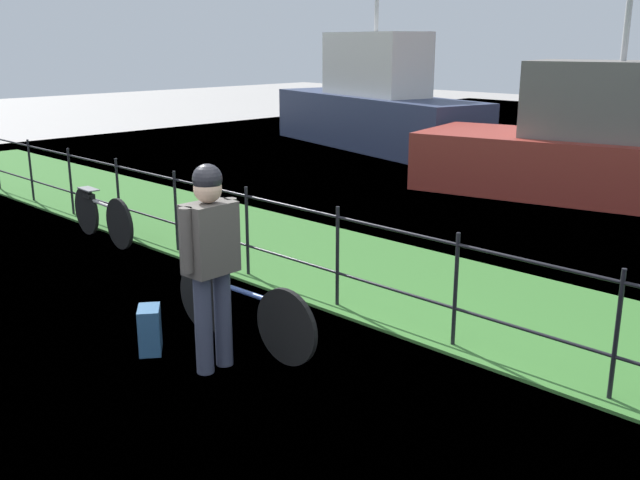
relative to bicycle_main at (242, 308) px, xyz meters
name	(u,v)px	position (x,y,z in m)	size (l,w,h in m)	color
ground_plane	(206,405)	(0.64, -0.87, -0.35)	(60.00, 60.00, 0.00)	#9E9993
grass_strip	(454,297)	(0.64, 2.29, -0.33)	(27.00, 2.40, 0.03)	#38702D
iron_fence	(392,265)	(0.64, 1.26, 0.25)	(18.04, 0.04, 1.03)	black
bicycle_main	(242,308)	(0.00, 0.00, 0.00)	(1.71, 0.18, 0.65)	black
wooden_crate	(211,253)	(-0.39, -0.02, 0.42)	(0.36, 0.25, 0.22)	#A87F51
terrier_dog	(212,233)	(-0.36, -0.02, 0.61)	(0.32, 0.15, 0.18)	tan
cyclist_person	(210,250)	(0.19, -0.44, 0.66)	(0.28, 0.54, 1.68)	#383D51
backpack_on_paving	(150,330)	(-0.46, -0.63, -0.15)	(0.28, 0.18, 0.40)	#28517A
bicycle_parked	(102,215)	(-3.97, 0.86, 0.00)	(1.63, 0.19, 0.66)	black
moored_boat_near	(613,150)	(-0.31, 8.20, 0.47)	(6.76, 3.51, 3.86)	#9E3328
moored_boat_far	(375,107)	(-7.04, 9.99, 0.66)	(6.93, 3.31, 4.38)	#2D3856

